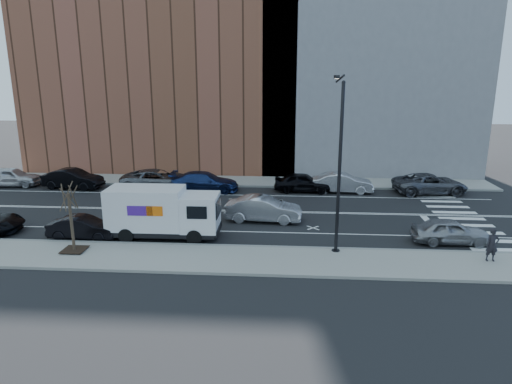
# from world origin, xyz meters

# --- Properties ---
(ground) EXTENTS (120.00, 120.00, 0.00)m
(ground) POSITION_xyz_m (0.00, 0.00, 0.00)
(ground) COLOR black
(ground) RESTS_ON ground
(sidewalk_near) EXTENTS (44.00, 3.60, 0.15)m
(sidewalk_near) POSITION_xyz_m (0.00, -8.80, 0.07)
(sidewalk_near) COLOR gray
(sidewalk_near) RESTS_ON ground
(sidewalk_far) EXTENTS (44.00, 3.60, 0.15)m
(sidewalk_far) POSITION_xyz_m (0.00, 8.80, 0.07)
(sidewalk_far) COLOR gray
(sidewalk_far) RESTS_ON ground
(curb_near) EXTENTS (44.00, 0.25, 0.17)m
(curb_near) POSITION_xyz_m (0.00, -7.00, 0.08)
(curb_near) COLOR gray
(curb_near) RESTS_ON ground
(curb_far) EXTENTS (44.00, 0.25, 0.17)m
(curb_far) POSITION_xyz_m (0.00, 7.00, 0.08)
(curb_far) COLOR gray
(curb_far) RESTS_ON ground
(crosswalk) EXTENTS (3.00, 14.00, 0.01)m
(crosswalk) POSITION_xyz_m (16.00, 0.00, 0.00)
(crosswalk) COLOR white
(crosswalk) RESTS_ON ground
(road_markings) EXTENTS (40.00, 8.60, 0.01)m
(road_markings) POSITION_xyz_m (0.00, 0.00, 0.00)
(road_markings) COLOR white
(road_markings) RESTS_ON ground
(bldg_brick) EXTENTS (26.00, 10.00, 22.00)m
(bldg_brick) POSITION_xyz_m (-8.00, 15.60, 11.00)
(bldg_brick) COLOR brown
(bldg_brick) RESTS_ON ground
(bldg_concrete) EXTENTS (20.00, 10.00, 26.00)m
(bldg_concrete) POSITION_xyz_m (12.00, 15.60, 13.00)
(bldg_concrete) COLOR slate
(bldg_concrete) RESTS_ON ground
(streetlight) EXTENTS (0.44, 4.02, 9.34)m
(streetlight) POSITION_xyz_m (7.00, -6.91, 5.08)
(streetlight) COLOR black
(streetlight) RESTS_ON ground
(street_tree) EXTENTS (1.20, 1.20, 3.75)m
(street_tree) POSITION_xyz_m (-7.00, -8.40, 1.45)
(street_tree) COLOR black
(street_tree) RESTS_ON ground
(fedex_van) EXTENTS (6.57, 2.39, 2.99)m
(fedex_van) POSITION_xyz_m (-2.89, -5.60, 1.57)
(fedex_van) COLOR black
(fedex_van) RESTS_ON ground
(far_parked_a) EXTENTS (4.95, 2.30, 1.64)m
(far_parked_a) POSITION_xyz_m (-19.20, 5.90, 0.82)
(far_parked_a) COLOR #B1B1B6
(far_parked_a) RESTS_ON ground
(far_parked_b) EXTENTS (5.16, 2.29, 1.65)m
(far_parked_b) POSITION_xyz_m (-13.60, 5.51, 0.82)
(far_parked_b) COLOR black
(far_parked_b) RESTS_ON ground
(far_parked_c) EXTENTS (6.10, 3.20, 1.64)m
(far_parked_c) POSITION_xyz_m (-6.51, 5.80, 0.82)
(far_parked_c) COLOR #575960
(far_parked_c) RESTS_ON ground
(far_parked_d) EXTENTS (5.59, 2.37, 1.61)m
(far_parked_d) POSITION_xyz_m (-2.40, 5.31, 0.80)
(far_parked_d) COLOR navy
(far_parked_d) RESTS_ON ground
(far_parked_e) EXTENTS (4.66, 1.98, 1.57)m
(far_parked_e) POSITION_xyz_m (5.60, 5.75, 0.78)
(far_parked_e) COLOR black
(far_parked_e) RESTS_ON ground
(far_parked_f) EXTENTS (4.90, 1.81, 1.60)m
(far_parked_f) POSITION_xyz_m (8.80, 5.77, 0.80)
(far_parked_f) COLOR silver
(far_parked_f) RESTS_ON ground
(far_parked_g) EXTENTS (6.06, 3.35, 1.61)m
(far_parked_g) POSITION_xyz_m (15.79, 5.91, 0.80)
(far_parked_g) COLOR #4E4F56
(far_parked_g) RESTS_ON ground
(driving_sedan) EXTENTS (5.05, 2.07, 1.63)m
(driving_sedan) POSITION_xyz_m (2.82, -2.08, 0.81)
(driving_sedan) COLOR #BABAC0
(driving_sedan) RESTS_ON ground
(near_parked_rear_a) EXTENTS (4.02, 1.41, 1.32)m
(near_parked_rear_a) POSITION_xyz_m (-7.50, -6.07, 0.66)
(near_parked_rear_a) COLOR black
(near_parked_rear_a) RESTS_ON ground
(near_parked_front) EXTENTS (4.25, 1.78, 1.44)m
(near_parked_front) POSITION_xyz_m (13.61, -5.38, 0.72)
(near_parked_front) COLOR #98989C
(near_parked_front) RESTS_ON ground
(pedestrian) EXTENTS (0.64, 0.43, 1.72)m
(pedestrian) POSITION_xyz_m (14.71, -8.20, 1.01)
(pedestrian) COLOR black
(pedestrian) RESTS_ON sidewalk_near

